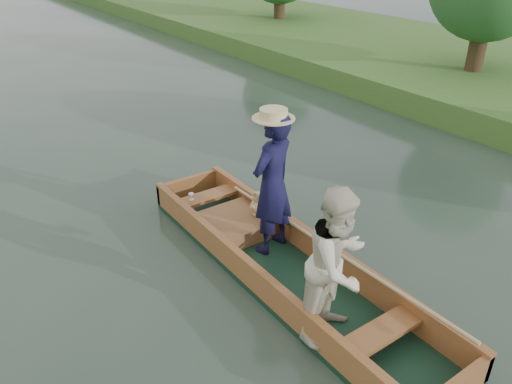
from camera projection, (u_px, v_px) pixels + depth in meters
ground at (283, 276)px, 6.35m from camera, size 120.00×120.00×0.00m
punt at (293, 239)px, 5.88m from camera, size 1.29×5.00×2.02m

